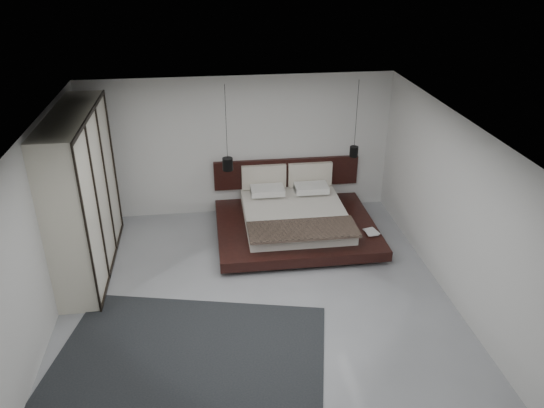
{
  "coord_description": "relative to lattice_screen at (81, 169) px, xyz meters",
  "views": [
    {
      "loc": [
        -0.64,
        -6.85,
        5.04
      ],
      "look_at": [
        0.41,
        1.2,
        1.0
      ],
      "focal_mm": 35.0,
      "sensor_mm": 36.0,
      "label": 1
    }
  ],
  "objects": [
    {
      "name": "rug",
      "position": [
        1.91,
        -3.78,
        -1.29
      ],
      "size": [
        4.07,
        3.3,
        0.02
      ],
      "primitive_type": "cube",
      "rotation": [
        0.0,
        0.0,
        -0.23
      ],
      "color": "black",
      "rests_on": "floor"
    },
    {
      "name": "wall_front",
      "position": [
        2.95,
        -5.45,
        0.1
      ],
      "size": [
        6.0,
        0.0,
        6.0
      ],
      "primitive_type": "plane",
      "rotation": [
        -1.57,
        0.0,
        0.0
      ],
      "color": "silver",
      "rests_on": "floor"
    },
    {
      "name": "pendant_right",
      "position": [
        5.09,
        -0.07,
        0.13
      ],
      "size": [
        0.17,
        0.17,
        1.48
      ],
      "color": "black",
      "rests_on": "ceiling"
    },
    {
      "name": "wall_right",
      "position": [
        5.95,
        -2.45,
        0.1
      ],
      "size": [
        0.0,
        6.0,
        6.0
      ],
      "primitive_type": "plane",
      "rotation": [
        1.57,
        0.0,
        -1.57
      ],
      "color": "silver",
      "rests_on": "floor"
    },
    {
      "name": "book_lower",
      "position": [
        5.09,
        -1.23,
        -1.01
      ],
      "size": [
        0.27,
        0.32,
        0.03
      ],
      "primitive_type": "imported",
      "rotation": [
        0.0,
        0.0,
        0.26
      ],
      "color": "#99724C",
      "rests_on": "bed"
    },
    {
      "name": "wall_back",
      "position": [
        2.95,
        0.55,
        0.1
      ],
      "size": [
        6.0,
        0.0,
        6.0
      ],
      "primitive_type": "plane",
      "rotation": [
        1.57,
        0.0,
        0.0
      ],
      "color": "silver",
      "rests_on": "floor"
    },
    {
      "name": "bed",
      "position": [
        3.88,
        -0.55,
        -1.0
      ],
      "size": [
        2.94,
        2.46,
        1.1
      ],
      "color": "black",
      "rests_on": "floor"
    },
    {
      "name": "floor",
      "position": [
        2.95,
        -2.45,
        -1.3
      ],
      "size": [
        6.0,
        6.0,
        0.0
      ],
      "primitive_type": "plane",
      "color": "#989BA1",
      "rests_on": "ground"
    },
    {
      "name": "wall_left",
      "position": [
        -0.05,
        -2.45,
        0.1
      ],
      "size": [
        0.0,
        6.0,
        6.0
      ],
      "primitive_type": "plane",
      "rotation": [
        1.57,
        0.0,
        1.57
      ],
      "color": "silver",
      "rests_on": "floor"
    },
    {
      "name": "ceiling",
      "position": [
        2.95,
        -2.45,
        1.5
      ],
      "size": [
        6.0,
        6.0,
        0.0
      ],
      "primitive_type": "plane",
      "rotation": [
        3.14,
        0.0,
        0.0
      ],
      "color": "white",
      "rests_on": "wall_back"
    },
    {
      "name": "wardrobe",
      "position": [
        0.25,
        -1.21,
        0.05
      ],
      "size": [
        0.65,
        2.76,
        2.71
      ],
      "color": "beige",
      "rests_on": "floor"
    },
    {
      "name": "book_upper",
      "position": [
        5.07,
        -1.26,
        -0.99
      ],
      "size": [
        0.21,
        0.28,
        0.02
      ],
      "primitive_type": "imported",
      "rotation": [
        0.0,
        0.0,
        0.03
      ],
      "color": "#99724C",
      "rests_on": "book_lower"
    },
    {
      "name": "lattice_screen",
      "position": [
        0.0,
        0.0,
        0.0
      ],
      "size": [
        0.05,
        0.9,
        2.6
      ],
      "primitive_type": "cube",
      "color": "black",
      "rests_on": "floor"
    },
    {
      "name": "pendant_left",
      "position": [
        2.67,
        -0.07,
        -0.0
      ],
      "size": [
        0.2,
        0.2,
        1.63
      ],
      "color": "black",
      "rests_on": "ceiling"
    }
  ]
}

